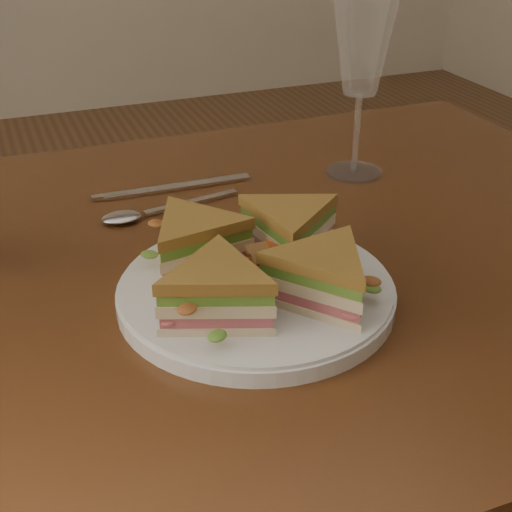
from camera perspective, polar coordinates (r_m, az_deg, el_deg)
The scene contains 7 objects.
table at distance 0.84m, azimuth -4.54°, elevation -6.29°, with size 1.20×0.80×0.75m.
plate at distance 0.71m, azimuth 0.00°, elevation -2.97°, with size 0.28×0.28×0.02m, color white.
sandwich_wedges at distance 0.69m, azimuth 0.00°, elevation -0.36°, with size 0.28×0.28×0.06m.
crisps_mound at distance 0.69m, azimuth 0.00°, elevation -0.65°, with size 0.09×0.09×0.05m, color #D8591B, non-canonical shape.
spoon at distance 0.89m, azimuth -9.33°, elevation 3.33°, with size 0.18×0.05×0.01m.
knife at distance 0.96m, azimuth -7.08°, elevation 5.37°, with size 0.22×0.02×0.00m.
wine_glass at distance 0.96m, azimuth 8.52°, elevation 15.86°, with size 0.08×0.08×0.24m.
Camera 1 is at (-0.19, -0.65, 1.14)m, focal length 50.00 mm.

